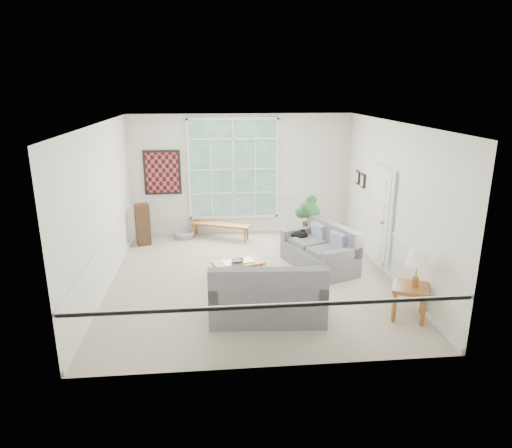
# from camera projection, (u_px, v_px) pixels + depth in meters

# --- Properties ---
(floor) EXTENTS (5.50, 6.00, 0.01)m
(floor) POSITION_uv_depth(u_px,v_px,m) (252.00, 278.00, 9.02)
(floor) COLOR #ACA38F
(floor) RESTS_ON ground
(ceiling) EXTENTS (5.50, 6.00, 0.02)m
(ceiling) POSITION_uv_depth(u_px,v_px,m) (252.00, 123.00, 8.15)
(ceiling) COLOR white
(ceiling) RESTS_ON ground
(wall_back) EXTENTS (5.50, 0.02, 3.00)m
(wall_back) POSITION_uv_depth(u_px,v_px,m) (241.00, 175.00, 11.44)
(wall_back) COLOR silver
(wall_back) RESTS_ON ground
(wall_front) EXTENTS (5.50, 0.02, 3.00)m
(wall_front) POSITION_uv_depth(u_px,v_px,m) (272.00, 264.00, 5.73)
(wall_front) COLOR silver
(wall_front) RESTS_ON ground
(wall_left) EXTENTS (0.02, 6.00, 3.00)m
(wall_left) POSITION_uv_depth(u_px,v_px,m) (102.00, 208.00, 8.33)
(wall_left) COLOR silver
(wall_left) RESTS_ON ground
(wall_right) EXTENTS (0.02, 6.00, 3.00)m
(wall_right) POSITION_uv_depth(u_px,v_px,m) (393.00, 201.00, 8.84)
(wall_right) COLOR silver
(wall_right) RESTS_ON ground
(window_back) EXTENTS (2.30, 0.08, 2.40)m
(window_back) POSITION_uv_depth(u_px,v_px,m) (233.00, 169.00, 11.34)
(window_back) COLOR white
(window_back) RESTS_ON wall_back
(entry_door) EXTENTS (0.08, 0.90, 2.10)m
(entry_door) POSITION_uv_depth(u_px,v_px,m) (378.00, 215.00, 9.54)
(entry_door) COLOR white
(entry_door) RESTS_ON floor
(door_sidelight) EXTENTS (0.08, 0.26, 1.90)m
(door_sidelight) POSITION_uv_depth(u_px,v_px,m) (390.00, 219.00, 8.91)
(door_sidelight) COLOR white
(door_sidelight) RESTS_ON wall_right
(wall_art) EXTENTS (0.90, 0.06, 1.10)m
(wall_art) POSITION_uv_depth(u_px,v_px,m) (162.00, 173.00, 11.19)
(wall_art) COLOR maroon
(wall_art) RESTS_ON wall_back
(wall_frame_near) EXTENTS (0.04, 0.26, 0.32)m
(wall_frame_near) POSITION_uv_depth(u_px,v_px,m) (362.00, 181.00, 10.49)
(wall_frame_near) COLOR black
(wall_frame_near) RESTS_ON wall_right
(wall_frame_far) EXTENTS (0.04, 0.26, 0.32)m
(wall_frame_far) POSITION_uv_depth(u_px,v_px,m) (357.00, 177.00, 10.87)
(wall_frame_far) COLOR black
(wall_frame_far) RESTS_ON wall_right
(loveseat_right) EXTENTS (1.44, 1.90, 0.92)m
(loveseat_right) POSITION_uv_depth(u_px,v_px,m) (319.00, 247.00, 9.41)
(loveseat_right) COLOR slate
(loveseat_right) RESTS_ON floor
(loveseat_front) EXTENTS (1.90, 1.08, 0.99)m
(loveseat_front) POSITION_uv_depth(u_px,v_px,m) (267.00, 289.00, 7.37)
(loveseat_front) COLOR slate
(loveseat_front) RESTS_ON floor
(coffee_table) EXTENTS (1.06, 0.79, 0.35)m
(coffee_table) POSITION_uv_depth(u_px,v_px,m) (238.00, 270.00, 8.94)
(coffee_table) COLOR brown
(coffee_table) RESTS_ON floor
(pewter_bowl) EXTENTS (0.36, 0.36, 0.08)m
(pewter_bowl) POSITION_uv_depth(u_px,v_px,m) (238.00, 260.00, 8.86)
(pewter_bowl) COLOR #939297
(pewter_bowl) RESTS_ON coffee_table
(window_bench) EXTENTS (1.54, 0.85, 0.36)m
(window_bench) POSITION_uv_depth(u_px,v_px,m) (220.00, 231.00, 11.35)
(window_bench) COLOR brown
(window_bench) RESTS_ON floor
(end_table) EXTENTS (0.51, 0.51, 0.49)m
(end_table) POSITION_uv_depth(u_px,v_px,m) (306.00, 240.00, 10.44)
(end_table) COLOR brown
(end_table) RESTS_ON floor
(houseplant) EXTENTS (0.60, 0.60, 0.82)m
(houseplant) POSITION_uv_depth(u_px,v_px,m) (308.00, 214.00, 10.19)
(houseplant) COLOR #285A30
(houseplant) RESTS_ON end_table
(side_table) EXTENTS (0.72, 0.72, 0.56)m
(side_table) POSITION_uv_depth(u_px,v_px,m) (409.00, 302.00, 7.41)
(side_table) COLOR brown
(side_table) RESTS_ON floor
(table_lamp) EXTENTS (0.39, 0.39, 0.65)m
(table_lamp) POSITION_uv_depth(u_px,v_px,m) (417.00, 267.00, 7.23)
(table_lamp) COLOR white
(table_lamp) RESTS_ON side_table
(pet_bed) EXTENTS (0.66, 0.66, 0.15)m
(pet_bed) POSITION_uv_depth(u_px,v_px,m) (184.00, 235.00, 11.39)
(pet_bed) COLOR gray
(pet_bed) RESTS_ON floor
(floor_speaker) EXTENTS (0.37, 0.33, 0.99)m
(floor_speaker) POSITION_uv_depth(u_px,v_px,m) (143.00, 225.00, 10.77)
(floor_speaker) COLOR #432919
(floor_speaker) RESTS_ON floor
(cat) EXTENTS (0.44, 0.45, 0.17)m
(cat) POSITION_uv_depth(u_px,v_px,m) (300.00, 235.00, 9.85)
(cat) COLOR black
(cat) RESTS_ON loveseat_right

